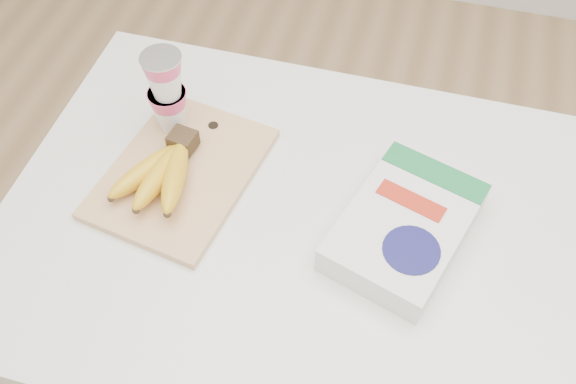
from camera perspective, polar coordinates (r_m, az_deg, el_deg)
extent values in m
cube|color=silver|center=(1.54, 3.03, -12.60)|extent=(1.20, 0.80, 0.90)
cube|color=#DBB078|center=(1.22, -9.45, 1.69)|extent=(0.30, 0.38, 0.02)
cube|color=#382816|center=(1.23, -9.32, 4.53)|extent=(0.05, 0.05, 0.03)
ellipsoid|color=gold|center=(1.20, -12.39, 1.91)|extent=(0.11, 0.18, 0.05)
sphere|color=#382816|center=(1.18, -15.44, -0.54)|extent=(0.01, 0.01, 0.01)
ellipsoid|color=gold|center=(1.18, -11.33, 1.52)|extent=(0.06, 0.19, 0.05)
sphere|color=#382816|center=(1.14, -13.35, -1.58)|extent=(0.01, 0.01, 0.01)
ellipsoid|color=gold|center=(1.17, -10.01, 1.47)|extent=(0.08, 0.19, 0.05)
sphere|color=#382816|center=(1.12, -10.68, -1.93)|extent=(0.01, 0.01, 0.01)
cylinder|color=silver|center=(1.17, -11.29, 11.64)|extent=(0.08, 0.08, 0.00)
cube|color=white|center=(1.12, 10.29, -3.11)|extent=(0.27, 0.33, 0.06)
cube|color=#186F37|center=(1.17, 13.01, 1.72)|extent=(0.20, 0.11, 0.00)
cylinder|color=#15154E|center=(1.06, 10.91, -5.08)|extent=(0.12, 0.12, 0.00)
cube|color=#B52614|center=(1.12, 10.88, -0.74)|extent=(0.13, 0.07, 0.00)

